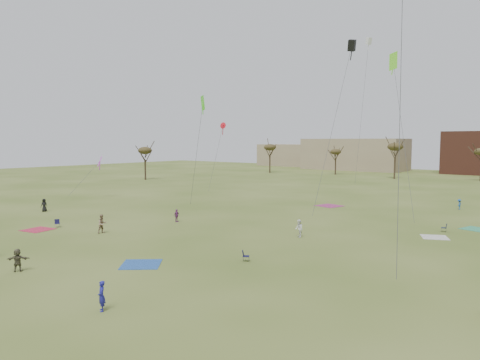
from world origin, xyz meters
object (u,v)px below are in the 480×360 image
Objects in this scene: camp_chair_center at (246,258)px; camp_chair_right at (444,229)px; flyer_near_right at (102,296)px; camp_chair_left at (57,225)px.

camp_chair_center is 23.64m from camp_chair_right.
flyer_near_right is 36.13m from camp_chair_right.
flyer_near_right is 1.94× the size of camp_chair_center.
flyer_near_right is at bearing -88.79° from camp_chair_left.
flyer_near_right reaches higher than camp_chair_center.
camp_chair_center is at bearing -37.58° from camp_chair_right.
camp_chair_left is 1.00× the size of camp_chair_center.
camp_chair_center is (-0.14, 13.14, -0.59)m from flyer_near_right.
camp_chair_left is at bearing -70.25° from camp_chair_right.
camp_chair_center is at bearing 119.37° from flyer_near_right.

